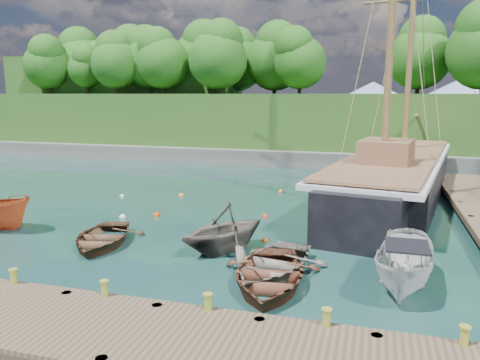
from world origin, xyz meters
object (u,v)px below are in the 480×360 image
object	(u,v)px
rowboat_2	(268,286)
cabin_boat_white	(404,289)
rowboat_0	(102,245)
schooner	(393,181)
rowboat_1	(224,251)
rowboat_3	(272,274)

from	to	relation	value
rowboat_2	cabin_boat_white	distance (m)	4.26
rowboat_0	rowboat_2	bearing A→B (deg)	-30.23
rowboat_0	schooner	world-z (taller)	schooner
rowboat_0	rowboat_2	world-z (taller)	rowboat_2
rowboat_0	rowboat_2	distance (m)	7.71
rowboat_1	rowboat_3	xyz separation A→B (m)	(2.30, -1.76, 0.00)
rowboat_1	rowboat_2	size ratio (longest dim) A/B	0.83
schooner	rowboat_0	bearing A→B (deg)	-124.05
rowboat_1	schooner	size ratio (longest dim) A/B	0.14
rowboat_0	rowboat_1	distance (m)	5.04
rowboat_3	schooner	distance (m)	13.74
schooner	rowboat_2	bearing A→B (deg)	-96.42
rowboat_0	rowboat_3	bearing A→B (deg)	-22.66
rowboat_3	schooner	size ratio (longest dim) A/B	0.16
rowboat_1	rowboat_3	bearing A→B (deg)	-4.97
rowboat_0	cabin_boat_white	xyz separation A→B (m)	(11.57, -1.17, 0.00)
rowboat_0	rowboat_3	size ratio (longest dim) A/B	0.94
rowboat_1	rowboat_3	size ratio (longest dim) A/B	0.88
schooner	cabin_boat_white	bearing A→B (deg)	-79.95
rowboat_0	rowboat_3	xyz separation A→B (m)	(7.29, -1.07, 0.00)
rowboat_1	rowboat_2	world-z (taller)	rowboat_1
rowboat_0	rowboat_2	size ratio (longest dim) A/B	0.89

